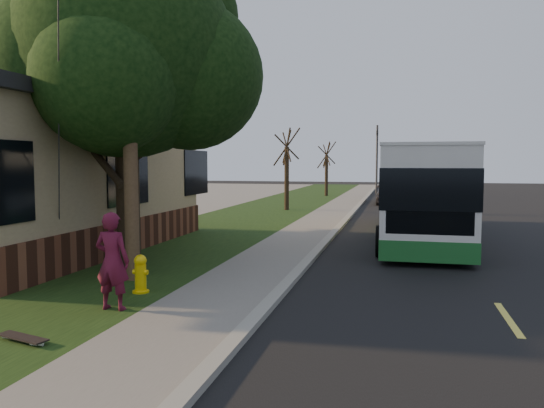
# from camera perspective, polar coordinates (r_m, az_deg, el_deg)

# --- Properties ---
(ground) EXTENTS (120.00, 120.00, 0.00)m
(ground) POSITION_cam_1_polar(r_m,az_deg,el_deg) (9.80, -0.03, -10.75)
(ground) COLOR black
(ground) RESTS_ON ground
(road) EXTENTS (8.00, 80.00, 0.01)m
(road) POSITION_cam_1_polar(r_m,az_deg,el_deg) (19.45, 18.65, -3.31)
(road) COLOR black
(road) RESTS_ON ground
(curb) EXTENTS (0.25, 80.00, 0.12)m
(curb) POSITION_cam_1_polar(r_m,az_deg,el_deg) (19.48, 6.84, -2.93)
(curb) COLOR gray
(curb) RESTS_ON ground
(sidewalk) EXTENTS (2.00, 80.00, 0.08)m
(sidewalk) POSITION_cam_1_polar(r_m,az_deg,el_deg) (19.62, 3.93, -2.91)
(sidewalk) COLOR slate
(sidewalk) RESTS_ON ground
(grass_verge) EXTENTS (5.00, 80.00, 0.07)m
(grass_verge) POSITION_cam_1_polar(r_m,az_deg,el_deg) (20.49, -5.78, -2.62)
(grass_verge) COLOR black
(grass_verge) RESTS_ON ground
(fire_hydrant) EXTENTS (0.32, 0.32, 0.74)m
(fire_hydrant) POSITION_cam_1_polar(r_m,az_deg,el_deg) (10.59, -13.96, -7.31)
(fire_hydrant) COLOR yellow
(fire_hydrant) RESTS_ON grass_verge
(utility_pole) EXTENTS (2.86, 3.21, 9.07)m
(utility_pole) POSITION_cam_1_polar(r_m,az_deg,el_deg) (11.76, -15.22, 14.42)
(utility_pole) COLOR #473321
(utility_pole) RESTS_ON ground
(leafy_tree) EXTENTS (6.30, 6.00, 7.80)m
(leafy_tree) POSITION_cam_1_polar(r_m,az_deg,el_deg) (13.69, -15.13, 15.27)
(leafy_tree) COLOR black
(leafy_tree) RESTS_ON grass_verge
(bare_tree_near) EXTENTS (1.38, 1.21, 4.31)m
(bare_tree_near) POSITION_cam_1_polar(r_m,az_deg,el_deg) (27.78, 1.59, 3.66)
(bare_tree_near) COLOR black
(bare_tree_near) RESTS_ON grass_verge
(bare_tree_far) EXTENTS (1.38, 1.21, 4.03)m
(bare_tree_far) POSITION_cam_1_polar(r_m,az_deg,el_deg) (39.54, 5.88, 3.69)
(bare_tree_far) COLOR black
(bare_tree_far) RESTS_ON grass_verge
(traffic_signal) EXTENTS (0.18, 0.22, 5.50)m
(traffic_signal) POSITION_cam_1_polar(r_m,az_deg,el_deg) (43.23, 11.22, 5.24)
(traffic_signal) COLOR #2D2D30
(traffic_signal) RESTS_ON ground
(transit_bus) EXTENTS (2.61, 11.31, 3.06)m
(transit_bus) POSITION_cam_1_polar(r_m,az_deg,el_deg) (18.74, 15.68, 1.47)
(transit_bus) COLOR silver
(transit_bus) RESTS_ON ground
(skateboarder) EXTENTS (0.61, 0.40, 1.68)m
(skateboarder) POSITION_cam_1_polar(r_m,az_deg,el_deg) (9.43, -16.81, -5.88)
(skateboarder) COLOR #531027
(skateboarder) RESTS_ON grass_verge
(skateboard_spare) EXTENTS (0.89, 0.43, 0.08)m
(skateboard_spare) POSITION_cam_1_polar(r_m,az_deg,el_deg) (8.40, -25.26, -12.89)
(skateboard_spare) COLOR black
(skateboard_spare) RESTS_ON grass_verge
(dumpster) EXTENTS (1.76, 1.57, 1.30)m
(dumpster) POSITION_cam_1_polar(r_m,az_deg,el_deg) (20.93, -19.67, -0.90)
(dumpster) COLOR black
(dumpster) RESTS_ON building_lot
(distant_car) EXTENTS (2.05, 4.98, 1.69)m
(distant_car) POSITION_cam_1_polar(r_m,az_deg,el_deg) (33.59, 12.87, 1.47)
(distant_car) COLOR black
(distant_car) RESTS_ON ground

